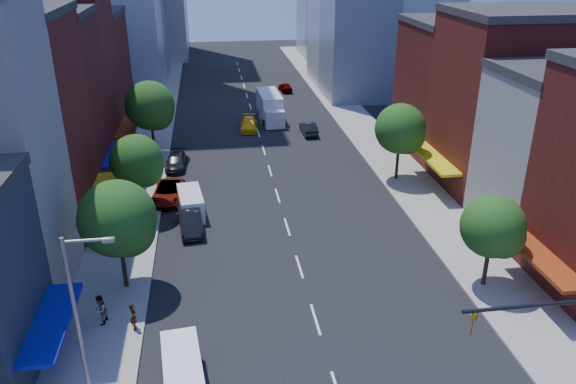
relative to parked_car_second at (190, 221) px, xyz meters
name	(u,v)px	position (x,y,z in m)	size (l,w,h in m)	color
sidewalk_left	(148,143)	(-5.00, 21.45, -0.71)	(5.00, 120.00, 0.15)	gray
sidewalk_right	(366,133)	(20.00, 21.45, -0.71)	(5.00, 120.00, 0.15)	gray
bldg_left_3	(28,107)	(-13.50, 10.45, 6.71)	(12.00, 8.00, 15.00)	#561915
bldg_left_4	(50,75)	(-13.50, 18.95, 7.71)	(12.00, 9.00, 17.00)	maroon
bldg_left_5	(73,74)	(-13.50, 28.45, 5.71)	(12.00, 10.00, 13.00)	#561915
bldg_right_1	(572,155)	(28.50, -3.55, 5.21)	(12.00, 8.00, 12.00)	beige
bldg_right_2	(514,104)	(28.50, 5.45, 6.71)	(12.00, 10.00, 15.00)	maroon
bldg_right_3	(464,89)	(28.50, 15.45, 5.71)	(12.00, 10.00, 13.00)	#561915
streetlight	(80,314)	(-4.31, -17.55, 4.49)	(2.25, 0.25, 9.00)	slate
tree_left_near	(120,221)	(-3.85, -7.62, 4.08)	(4.80, 4.80, 7.30)	black
tree_left_mid	(139,163)	(-3.85, 3.38, 3.74)	(4.20, 4.20, 6.65)	black
tree_left_far	(152,108)	(-3.85, 17.38, 4.41)	(5.00, 5.00, 7.75)	black
tree_right_near	(495,229)	(19.15, -10.62, 3.40)	(4.00, 4.00, 6.20)	black
tree_right_far	(402,131)	(19.15, 7.38, 4.07)	(4.60, 4.60, 7.20)	black
parked_car_second	(190,221)	(0.00, 0.00, 0.00)	(1.67, 4.79, 1.58)	black
parked_car_third	(168,192)	(-2.00, 5.91, -0.05)	(2.45, 5.32, 1.48)	#999999
parked_car_rear	(176,162)	(-1.60, 13.49, -0.13)	(1.86, 4.58, 1.33)	black
cargo_van_near	(183,375)	(-0.07, -17.26, 0.18)	(2.33, 4.78, 1.96)	white
cargo_van_far	(191,204)	(0.01, 2.79, 0.16)	(2.33, 4.69, 1.92)	silver
taxi	(249,124)	(6.50, 24.99, -0.09)	(1.96, 4.82, 1.40)	yellow
traffic_car_oncoming	(309,128)	(13.27, 22.31, -0.07)	(1.52, 4.36, 1.44)	black
traffic_car_far	(285,87)	(13.42, 43.04, -0.14)	(1.54, 3.82, 1.30)	#999999
box_truck	(270,108)	(9.48, 28.63, 0.79)	(2.85, 8.41, 3.35)	silver
pedestrian_near	(134,316)	(-3.00, -12.09, 0.19)	(0.60, 0.40, 1.65)	#999999
pedestrian_far	(100,310)	(-4.94, -11.34, 0.30)	(0.91, 0.71, 1.87)	#999999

